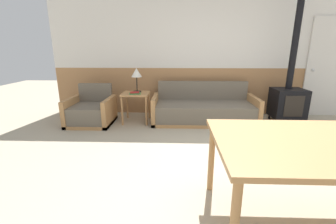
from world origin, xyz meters
name	(u,v)px	position (x,y,z in m)	size (l,w,h in m)	color
ground_plane	(249,173)	(0.00, 0.00, 0.00)	(16.00, 16.00, 0.00)	#B2A58C
wall_back	(217,53)	(0.00, 2.63, 1.35)	(7.20, 0.06, 2.70)	#AD7A4C
couch	(204,110)	(-0.32, 1.99, 0.23)	(2.05, 0.87, 0.77)	#B27F4C
armchair	(91,112)	(-2.55, 1.79, 0.23)	(0.83, 0.80, 0.75)	#B27F4C
side_table	(136,98)	(-1.68, 1.94, 0.49)	(0.53, 0.53, 0.59)	#B27F4C
table_lamp	(137,74)	(-1.67, 2.03, 0.96)	(0.21, 0.21, 0.48)	black
book_stack	(135,93)	(-1.68, 1.84, 0.61)	(0.24, 0.19, 0.04)	#2D7F3D
dining_table	(336,149)	(0.35, -0.80, 0.69)	(1.85, 1.06, 0.76)	#B27F4C
wood_stove	(289,95)	(1.35, 2.04, 0.55)	(0.59, 0.52, 2.52)	black
entry_door	(327,68)	(2.35, 2.57, 1.04)	(0.90, 0.09, 2.08)	silver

